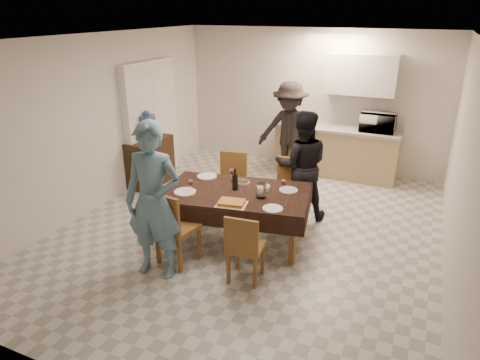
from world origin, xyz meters
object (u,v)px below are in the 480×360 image
object	(u,v)px
water_jug	(148,127)
water_pitcher	(261,191)
wine_bottle	(235,179)
person_near	(153,202)
microwave	(378,122)
savoury_tart	(232,203)
person_far	(302,166)
person_kitchen	(289,131)
console	(150,162)
dining_table	(237,194)

from	to	relation	value
water_jug	water_pitcher	bearing A→B (deg)	-26.21
wine_bottle	water_pitcher	bearing A→B (deg)	-14.04
person_near	microwave	bearing A→B (deg)	56.57
microwave	savoury_tart	bearing A→B (deg)	69.94
wine_bottle	microwave	distance (m)	3.27
person_far	savoury_tart	bearing A→B (deg)	53.36
water_pitcher	person_kitchen	xyz separation A→B (m)	(-0.48, 2.61, 0.06)
water_jug	console	bearing A→B (deg)	0.00
wine_bottle	person_near	xyz separation A→B (m)	(-0.50, -1.10, 0.05)
dining_table	savoury_tart	xyz separation A→B (m)	(0.10, -0.38, 0.06)
savoury_tart	person_near	size ratio (longest dim) A/B	0.20
water_jug	savoury_tart	world-z (taller)	water_jug
console	water_jug	xyz separation A→B (m)	(0.00, 0.00, 0.62)
water_pitcher	savoury_tart	distance (m)	0.42
dining_table	person_near	world-z (taller)	person_near
microwave	water_jug	bearing A→B (deg)	26.65
console	savoury_tart	size ratio (longest dim) A/B	2.45
console	savoury_tart	world-z (taller)	console
console	microwave	world-z (taller)	microwave
person_near	person_far	distance (m)	2.37
water_pitcher	person_kitchen	world-z (taller)	person_kitchen
water_pitcher	microwave	size ratio (longest dim) A/B	0.32
microwave	console	bearing A→B (deg)	26.65
person_far	microwave	bearing A→B (deg)	-131.08
wine_bottle	person_kitchen	distance (m)	2.51
dining_table	person_near	distance (m)	1.21
person_near	person_kitchen	distance (m)	3.63
water_pitcher	person_far	size ratio (longest dim) A/B	0.12
water_jug	person_near	bearing A→B (deg)	-53.51
microwave	person_near	xyz separation A→B (m)	(-1.89, -4.06, -0.15)
console	wine_bottle	bearing A→B (deg)	-28.22
person_far	person_kitchen	world-z (taller)	person_kitchen
water_jug	person_far	world-z (taller)	person_far
console	microwave	bearing A→B (deg)	26.65
microwave	person_kitchen	distance (m)	1.55
person_kitchen	person_near	bearing A→B (deg)	-96.65
console	dining_table	bearing A→B (deg)	-28.68
wine_bottle	microwave	size ratio (longest dim) A/B	0.50
dining_table	wine_bottle	xyz separation A→B (m)	(-0.05, 0.05, 0.18)
water_jug	dining_table	bearing A→B (deg)	-28.68
water_jug	savoury_tart	bearing A→B (deg)	-34.48
person_near	person_kitchen	size ratio (longest dim) A/B	1.05
dining_table	wine_bottle	bearing A→B (deg)	124.73
water_jug	water_pitcher	size ratio (longest dim) A/B	2.24
water_jug	wine_bottle	world-z (taller)	water_jug
dining_table	person_far	size ratio (longest dim) A/B	1.24
water_jug	savoury_tart	size ratio (longest dim) A/B	1.18
water_jug	person_kitchen	bearing A→B (deg)	32.54
console	water_pitcher	distance (m)	2.90
person_near	person_far	xyz separation A→B (m)	(1.10, 2.10, -0.11)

